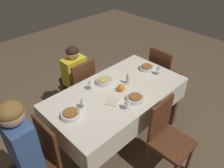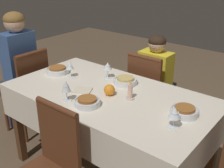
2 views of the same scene
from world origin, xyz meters
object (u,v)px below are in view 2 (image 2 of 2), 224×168
at_px(bowl_west, 58,70).
at_px(wine_glass_south, 66,87).
at_px(chair_north, 149,92).
at_px(napkin_red_folded, 82,90).
at_px(chair_west, 29,88).
at_px(candle_centerpiece, 130,93).
at_px(wine_glass_north, 108,67).
at_px(bowl_east, 185,111).
at_px(orange_fruit, 109,90).
at_px(bowl_north, 125,81).
at_px(person_child_yellow, 158,81).
at_px(wine_glass_west, 70,66).
at_px(wine_glass_east, 175,113).
at_px(bowl_south, 87,102).
at_px(person_adult_denim, 18,66).
at_px(dining_table, 108,104).

xyz_separation_m(bowl_west, wine_glass_south, (0.46, -0.31, 0.08)).
bearing_deg(chair_north, napkin_red_folded, 79.86).
distance_m(chair_west, candle_centerpiece, 1.24).
xyz_separation_m(wine_glass_north, bowl_east, (0.78, -0.17, -0.07)).
bearing_deg(orange_fruit, candle_centerpiece, 15.87).
relative_size(bowl_north, wine_glass_north, 1.37).
bearing_deg(bowl_east, orange_fruit, -171.69).
bearing_deg(bowl_north, orange_fruit, -82.36).
distance_m(wine_glass_north, bowl_east, 0.80).
relative_size(person_child_yellow, bowl_east, 5.74).
xyz_separation_m(chair_west, chair_north, (0.98, 0.67, 0.00)).
bearing_deg(wine_glass_north, bowl_west, -155.23).
bearing_deg(wine_glass_west, bowl_east, 1.05).
relative_size(wine_glass_south, napkin_red_folded, 0.91).
distance_m(bowl_west, candle_centerpiece, 0.79).
relative_size(candle_centerpiece, orange_fruit, 1.71).
height_order(wine_glass_east, bowl_south, wine_glass_east).
xyz_separation_m(wine_glass_west, wine_glass_north, (0.26, 0.19, -0.00)).
relative_size(bowl_south, napkin_red_folded, 1.06).
xyz_separation_m(wine_glass_west, wine_glass_east, (1.05, -0.16, -0.00)).
height_order(person_adult_denim, orange_fruit, person_adult_denim).
bearing_deg(wine_glass_north, chair_west, -163.94).
xyz_separation_m(bowl_east, bowl_south, (-0.57, -0.30, 0.00)).
distance_m(bowl_east, wine_glass_south, 0.81).
height_order(bowl_east, candle_centerpiece, candle_centerpiece).
bearing_deg(dining_table, wine_glass_west, 175.44).
bearing_deg(wine_glass_east, candle_centerpiece, 161.52).
bearing_deg(chair_north, orange_fruit, 95.73).
height_order(person_child_yellow, bowl_south, person_child_yellow).
distance_m(wine_glass_north, wine_glass_east, 0.86).
xyz_separation_m(chair_west, wine_glass_east, (1.62, -0.11, 0.35)).
distance_m(dining_table, wine_glass_north, 0.35).
bearing_deg(bowl_north, bowl_east, -15.10).
distance_m(person_adult_denim, wine_glass_south, 1.06).
height_order(person_child_yellow, bowl_east, person_child_yellow).
xyz_separation_m(person_child_yellow, napkin_red_folded, (-0.14, -0.91, 0.19)).
bearing_deg(bowl_east, wine_glass_east, -85.26).
xyz_separation_m(chair_north, wine_glass_south, (-0.11, -0.93, 0.36)).
relative_size(bowl_south, wine_glass_south, 1.17).
xyz_separation_m(bowl_east, orange_fruit, (-0.56, -0.08, 0.01)).
distance_m(orange_fruit, napkin_red_folded, 0.22).
relative_size(person_adult_denim, wine_glass_north, 8.97).
bearing_deg(wine_glass_north, napkin_red_folded, -86.68).
xyz_separation_m(wine_glass_west, bowl_south, (0.46, -0.28, -0.07)).
bearing_deg(orange_fruit, dining_table, 140.04).
bearing_deg(bowl_south, person_adult_denim, 168.96).
bearing_deg(bowl_west, person_adult_denim, -175.26).
distance_m(bowl_west, bowl_north, 0.63).
relative_size(wine_glass_east, candle_centerpiece, 0.95).
relative_size(person_adult_denim, orange_fruit, 14.98).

